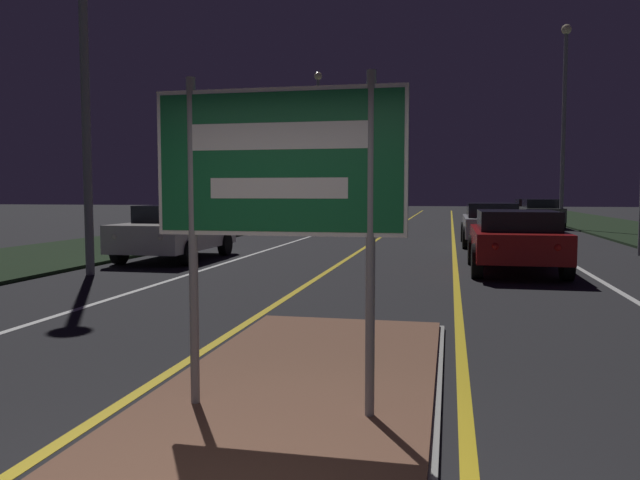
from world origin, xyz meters
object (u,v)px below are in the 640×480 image
at_px(car_receding_0, 516,238).
at_px(car_receding_3, 529,209).
at_px(streetlight_right_far, 564,107).
at_px(car_receding_2, 540,212).
at_px(streetlight_left_near, 83,2).
at_px(car_receding_1, 490,223).
at_px(highway_sign, 279,177).
at_px(car_approaching_0, 176,231).
at_px(streetlight_left_far, 318,132).

xyz_separation_m(car_receding_0, car_receding_3, (3.37, 26.15, -0.03)).
xyz_separation_m(streetlight_right_far, car_receding_0, (-3.68, -16.63, -4.94)).
bearing_deg(car_receding_3, car_receding_2, -92.78).
distance_m(streetlight_right_far, car_receding_3, 10.74).
bearing_deg(streetlight_right_far, car_receding_2, 110.15).
height_order(streetlight_left_near, car_receding_1, streetlight_left_near).
bearing_deg(highway_sign, car_approaching_0, 118.33).
distance_m(streetlight_left_near, streetlight_right_far, 22.77).
xyz_separation_m(streetlight_right_far, car_approaching_0, (-12.12, -15.69, -4.94)).
height_order(highway_sign, car_approaching_0, highway_sign).
distance_m(streetlight_left_far, car_receding_3, 13.97).
bearing_deg(highway_sign, streetlight_right_far, 76.46).
bearing_deg(car_approaching_0, streetlight_right_far, 52.32).
height_order(streetlight_right_far, car_receding_1, streetlight_right_far).
height_order(highway_sign, streetlight_left_far, streetlight_left_far).
height_order(car_receding_0, car_receding_1, car_receding_1).
relative_size(streetlight_right_far, car_approaching_0, 2.28).
bearing_deg(car_receding_3, streetlight_left_near, -113.29).
bearing_deg(highway_sign, car_receding_3, 80.44).
xyz_separation_m(car_receding_2, car_receding_3, (0.37, 7.67, -0.05)).
height_order(highway_sign, car_receding_1, highway_sign).
bearing_deg(car_approaching_0, car_receding_1, 36.48).
relative_size(car_receding_1, car_receding_3, 0.99).
relative_size(streetlight_left_far, car_receding_3, 1.80).
bearing_deg(streetlight_left_far, streetlight_right_far, -20.93).
xyz_separation_m(highway_sign, streetlight_left_near, (-6.22, 7.40, 3.80)).
bearing_deg(car_receding_2, highway_sign, -101.37).
relative_size(car_receding_2, car_receding_3, 0.88).
height_order(highway_sign, streetlight_right_far, streetlight_right_far).
relative_size(highway_sign, car_receding_1, 0.53).
height_order(car_receding_1, car_receding_2, car_receding_2).
height_order(car_receding_3, car_approaching_0, car_approaching_0).
bearing_deg(streetlight_right_far, streetlight_left_far, 159.07).
height_order(streetlight_left_far, car_receding_0, streetlight_left_far).
bearing_deg(streetlight_left_far, car_receding_3, 20.73).
distance_m(highway_sign, car_receding_2, 28.81).
distance_m(highway_sign, car_receding_0, 10.17).
relative_size(car_receding_1, car_approaching_0, 1.15).
relative_size(car_receding_0, car_receding_3, 0.86).
relative_size(streetlight_left_near, car_receding_0, 2.04).
bearing_deg(car_receding_0, streetlight_left_far, 112.69).
relative_size(streetlight_left_near, car_receding_1, 1.77).
relative_size(highway_sign, car_receding_3, 0.52).
xyz_separation_m(car_receding_1, car_receding_3, (3.48, 19.04, -0.04)).
relative_size(car_receding_1, car_receding_2, 1.12).
xyz_separation_m(car_receding_3, car_approaching_0, (-11.81, -25.20, 0.03)).
distance_m(car_receding_1, car_receding_3, 19.36).
relative_size(streetlight_right_far, car_receding_0, 2.28).
bearing_deg(streetlight_left_near, streetlight_right_far, 56.48).
distance_m(streetlight_right_far, car_receding_0, 17.74).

